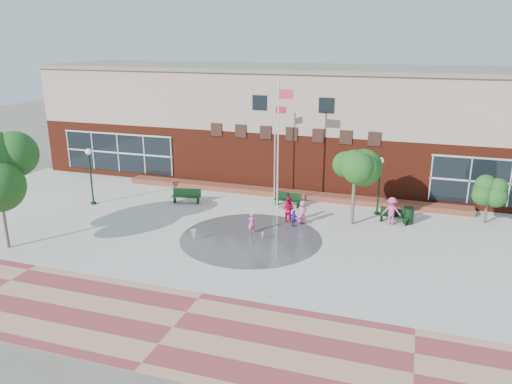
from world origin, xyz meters
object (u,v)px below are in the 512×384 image
(flagpole_left, at_px, (275,146))
(child_splash, at_px, (252,223))
(bench_left, at_px, (186,199))
(trash_can, at_px, (409,215))
(flagpole_right, at_px, (279,140))

(flagpole_left, height_order, child_splash, flagpole_left)
(flagpole_left, xyz_separation_m, bench_left, (-5.73, -3.09, -3.65))
(flagpole_left, distance_m, trash_can, 10.47)
(bench_left, height_order, child_splash, child_splash)
(trash_can, bearing_deg, bench_left, -177.69)
(bench_left, bearing_deg, flagpole_right, -2.98)
(flagpole_right, relative_size, bench_left, 4.09)
(flagpole_left, height_order, trash_can, flagpole_left)
(flagpole_right, height_order, child_splash, flagpole_right)
(flagpole_left, relative_size, flagpole_right, 0.82)
(flagpole_right, distance_m, bench_left, 8.04)
(flagpole_left, bearing_deg, bench_left, -170.48)
(bench_left, relative_size, trash_can, 1.91)
(flagpole_right, height_order, bench_left, flagpole_right)
(bench_left, distance_m, trash_can, 15.33)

